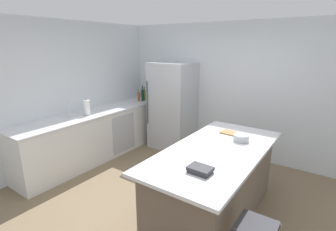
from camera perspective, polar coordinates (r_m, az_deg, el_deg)
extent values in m
plane|color=#7A664C|center=(3.76, 0.36, -19.61)|extent=(7.20, 7.20, 0.00)
cube|color=silver|center=(5.16, 14.81, 5.43)|extent=(6.00, 0.10, 2.60)
cube|color=silver|center=(4.97, -23.59, 4.27)|extent=(0.10, 6.00, 2.60)
cube|color=silver|center=(5.18, -15.56, -4.34)|extent=(0.64, 3.17, 0.90)
cube|color=silver|center=(5.04, -15.95, 0.62)|extent=(0.67, 3.20, 0.03)
cube|color=#B2B5BA|center=(5.20, -9.91, -3.91)|extent=(0.01, 0.60, 0.76)
cube|color=brown|center=(3.42, 10.44, -14.94)|extent=(0.89, 2.00, 0.89)
cube|color=silver|center=(3.21, 10.85, -7.80)|extent=(1.05, 2.20, 0.04)
cube|color=#B7BABF|center=(5.40, 1.07, 2.17)|extent=(0.85, 0.74, 1.82)
cylinder|color=#4C4C51|center=(5.30, -4.73, 2.87)|extent=(0.02, 0.02, 0.91)
cube|color=#473828|center=(2.60, 19.20, -23.11)|extent=(0.36, 0.36, 0.04)
cube|color=#38383D|center=(2.58, 19.28, -22.50)|extent=(0.34, 0.34, 0.03)
cylinder|color=silver|center=(4.79, -21.27, -0.34)|extent=(0.05, 0.05, 0.02)
cylinder|color=silver|center=(4.75, -21.45, 1.40)|extent=(0.02, 0.02, 0.28)
cylinder|color=silver|center=(4.68, -21.18, 2.73)|extent=(0.14, 0.02, 0.02)
cylinder|color=gray|center=(4.87, -17.70, 0.21)|extent=(0.14, 0.14, 0.01)
cylinder|color=white|center=(4.84, -17.84, 1.77)|extent=(0.11, 0.11, 0.26)
cylinder|color=gray|center=(4.81, -17.99, 3.50)|extent=(0.02, 0.02, 0.04)
cylinder|color=silver|center=(6.00, -4.68, 4.84)|extent=(0.07, 0.07, 0.24)
cylinder|color=silver|center=(5.97, -4.71, 6.36)|extent=(0.03, 0.03, 0.08)
cylinder|color=black|center=(5.96, -4.73, 6.81)|extent=(0.03, 0.03, 0.01)
cylinder|color=olive|center=(5.93, -5.35, 4.54)|extent=(0.06, 0.06, 0.21)
cylinder|color=olive|center=(5.90, -5.39, 5.89)|extent=(0.02, 0.02, 0.07)
cylinder|color=black|center=(5.89, -5.40, 6.31)|extent=(0.02, 0.02, 0.01)
cylinder|color=#19381E|center=(5.84, -5.72, 4.57)|extent=(0.07, 0.07, 0.25)
cylinder|color=#19381E|center=(5.81, -5.76, 6.16)|extent=(0.03, 0.03, 0.08)
cylinder|color=black|center=(5.80, -5.77, 6.61)|extent=(0.03, 0.03, 0.01)
cylinder|color=#994C23|center=(5.79, -6.63, 4.22)|extent=(0.05, 0.05, 0.20)
cylinder|color=#994C23|center=(5.77, -6.67, 5.47)|extent=(0.02, 0.02, 0.05)
cylinder|color=black|center=(5.76, -6.68, 5.78)|extent=(0.02, 0.02, 0.01)
cube|color=#2D2D33|center=(2.63, 7.26, -12.34)|extent=(0.22, 0.17, 0.03)
cube|color=#2D2D33|center=(2.62, 7.28, -11.74)|extent=(0.24, 0.18, 0.03)
cylinder|color=#B2B5BA|center=(3.53, 16.16, -4.85)|extent=(0.21, 0.21, 0.09)
cube|color=#9E7042|center=(3.78, 14.26, -3.91)|extent=(0.33, 0.21, 0.02)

